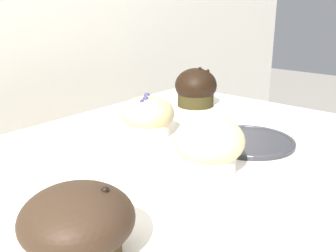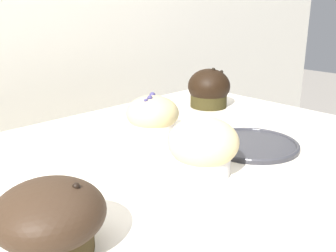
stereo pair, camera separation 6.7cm
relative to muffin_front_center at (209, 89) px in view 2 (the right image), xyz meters
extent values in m
cylinder|color=#2E2811|center=(0.00, 0.00, -0.02)|extent=(0.09, 0.09, 0.05)
ellipsoid|color=black|center=(0.00, 0.00, 0.01)|extent=(0.10, 0.10, 0.08)
sphere|color=black|center=(0.02, -0.02, 0.04)|extent=(0.01, 0.01, 0.01)
sphere|color=black|center=(0.00, -0.01, 0.05)|extent=(0.01, 0.01, 0.01)
sphere|color=black|center=(0.03, 0.01, 0.04)|extent=(0.01, 0.01, 0.01)
cylinder|color=#3F3118|center=(-0.56, -0.26, -0.02)|extent=(0.09, 0.09, 0.05)
ellipsoid|color=#312115|center=(-0.56, -0.26, 0.00)|extent=(0.12, 0.12, 0.06)
sphere|color=black|center=(-0.54, -0.28, 0.03)|extent=(0.01, 0.01, 0.01)
cylinder|color=silver|center=(-0.30, -0.24, -0.02)|extent=(0.08, 0.08, 0.05)
ellipsoid|color=#D5BE85|center=(-0.30, -0.24, 0.01)|extent=(0.11, 0.11, 0.07)
cylinder|color=silver|center=(-0.23, -0.06, -0.02)|extent=(0.09, 0.09, 0.04)
ellipsoid|color=tan|center=(-0.23, -0.06, 0.00)|extent=(0.10, 0.10, 0.07)
sphere|color=navy|center=(-0.24, -0.06, 0.03)|extent=(0.01, 0.01, 0.01)
sphere|color=navy|center=(-0.22, -0.05, 0.03)|extent=(0.01, 0.01, 0.01)
sphere|color=navy|center=(-0.26, -0.06, 0.03)|extent=(0.01, 0.01, 0.01)
cylinder|color=#2D2D33|center=(-0.15, -0.23, -0.04)|extent=(0.17, 0.17, 0.01)
torus|color=#2D2D33|center=(-0.15, -0.23, -0.04)|extent=(0.17, 0.17, 0.01)
camera|label=1|loc=(-0.76, -0.55, 0.21)|focal=42.00mm
camera|label=2|loc=(-0.72, -0.60, 0.21)|focal=42.00mm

